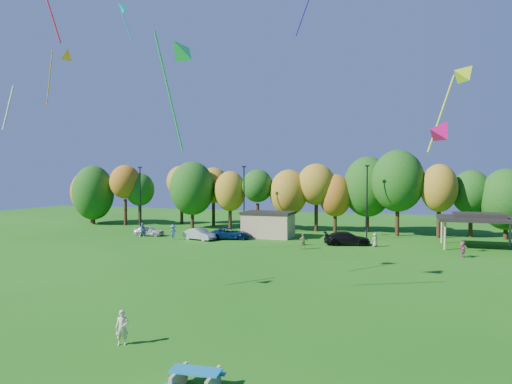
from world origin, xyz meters
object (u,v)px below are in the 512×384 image
(kite_flyer, at_px, (122,328))
(car_c, at_px, (231,234))
(picnic_table, at_px, (196,379))
(car_d, at_px, (347,238))
(car_a, at_px, (149,231))
(car_b, at_px, (199,234))

(kite_flyer, xyz_separation_m, car_c, (-8.34, 34.18, -0.12))
(picnic_table, height_order, car_d, car_d)
(kite_flyer, xyz_separation_m, car_d, (5.78, 33.96, -0.06))
(car_a, xyz_separation_m, car_c, (11.23, 0.46, 0.03))
(kite_flyer, distance_m, car_d, 34.45)
(kite_flyer, relative_size, car_b, 0.38)
(picnic_table, height_order, car_a, car_a)
(picnic_table, xyz_separation_m, car_d, (0.57, 36.97, 0.28))
(picnic_table, xyz_separation_m, kite_flyer, (-5.21, 3.01, 0.34))
(car_a, bearing_deg, picnic_table, -151.38)
(car_b, distance_m, car_c, 3.84)
(car_a, xyz_separation_m, car_b, (7.85, -1.37, 0.03))
(kite_flyer, relative_size, car_c, 0.32)
(car_b, xyz_separation_m, car_d, (17.50, 1.61, 0.05))
(car_c, bearing_deg, car_a, 75.21)
(car_a, height_order, car_b, car_b)
(picnic_table, distance_m, kite_flyer, 6.03)
(car_b, bearing_deg, picnic_table, -138.44)
(kite_flyer, xyz_separation_m, car_b, (-11.71, 32.35, -0.11))
(picnic_table, relative_size, car_c, 0.40)
(picnic_table, distance_m, car_d, 36.98)
(car_c, bearing_deg, picnic_table, -177.12)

